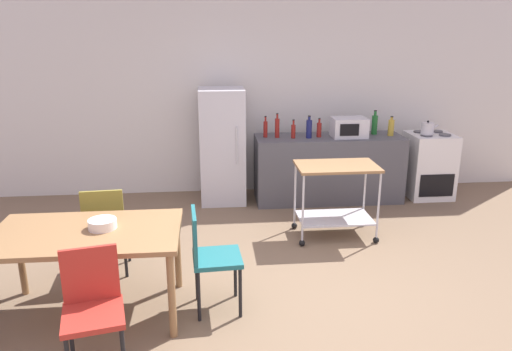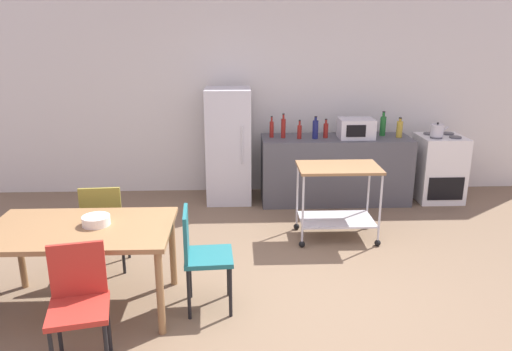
{
  "view_description": "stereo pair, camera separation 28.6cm",
  "coord_description": "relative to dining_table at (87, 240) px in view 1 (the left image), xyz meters",
  "views": [
    {
      "loc": [
        -0.72,
        -3.82,
        2.32
      ],
      "look_at": [
        -0.24,
        1.2,
        0.8
      ],
      "focal_mm": 34.64,
      "sensor_mm": 36.0,
      "label": 1
    },
    {
      "loc": [
        -0.44,
        -3.84,
        2.32
      ],
      "look_at": [
        -0.24,
        1.2,
        0.8
      ],
      "focal_mm": 34.64,
      "sensor_mm": 36.0,
      "label": 2
    }
  ],
  "objects": [
    {
      "name": "chair_teal",
      "position": [
        0.98,
        -0.02,
        -0.15
      ],
      "size": [
        0.42,
        0.42,
        0.89
      ],
      "rotation": [
        0.0,
        0.0,
        1.63
      ],
      "color": "#1E666B",
      "rests_on": "ground_plane"
    },
    {
      "name": "bottle_hot_sauce",
      "position": [
        1.91,
        2.65,
        0.37
      ],
      "size": [
        0.06,
        0.06,
        0.33
      ],
      "color": "maroon",
      "rests_on": "kitchen_counter"
    },
    {
      "name": "ground_plane",
      "position": [
        1.73,
        0.04,
        -0.67
      ],
      "size": [
        12.0,
        12.0,
        0.0
      ],
      "primitive_type": "plane",
      "color": "brown"
    },
    {
      "name": "bottle_vinegar",
      "position": [
        2.12,
        2.59,
        0.33
      ],
      "size": [
        0.06,
        0.06,
        0.25
      ],
      "color": "maroon",
      "rests_on": "kitchen_counter"
    },
    {
      "name": "stove_oven",
      "position": [
        4.08,
        2.66,
        -0.22
      ],
      "size": [
        0.6,
        0.61,
        0.92
      ],
      "color": "white",
      "rests_on": "ground_plane"
    },
    {
      "name": "fruit_bowl",
      "position": [
        0.13,
        0.05,
        0.12
      ],
      "size": [
        0.23,
        0.23,
        0.08
      ],
      "primitive_type": "cylinder",
      "color": "white",
      "rests_on": "dining_table"
    },
    {
      "name": "kitchen_counter",
      "position": [
        2.63,
        2.64,
        -0.22
      ],
      "size": [
        2.0,
        0.64,
        0.9
      ],
      "primitive_type": "cube",
      "color": "#4C4C51",
      "rests_on": "ground_plane"
    },
    {
      "name": "refrigerator",
      "position": [
        1.18,
        2.74,
        0.1
      ],
      "size": [
        0.6,
        0.63,
        1.55
      ],
      "color": "silver",
      "rests_on": "ground_plane"
    },
    {
      "name": "bottle_wine",
      "position": [
        1.76,
        2.69,
        0.35
      ],
      "size": [
        0.06,
        0.06,
        0.29
      ],
      "color": "maroon",
      "rests_on": "kitchen_counter"
    },
    {
      "name": "kettle",
      "position": [
        3.96,
        2.56,
        0.33
      ],
      "size": [
        0.24,
        0.17,
        0.19
      ],
      "color": "silver",
      "rests_on": "stove_oven"
    },
    {
      "name": "microwave",
      "position": [
        2.88,
        2.6,
        0.36
      ],
      "size": [
        0.46,
        0.35,
        0.26
      ],
      "color": "silver",
      "rests_on": "kitchen_counter"
    },
    {
      "name": "dining_table",
      "position": [
        0.0,
        0.0,
        0.0
      ],
      "size": [
        1.5,
        0.9,
        0.75
      ],
      "color": "olive",
      "rests_on": "ground_plane"
    },
    {
      "name": "kitchen_cart",
      "position": [
        2.42,
        1.4,
        -0.1
      ],
      "size": [
        0.91,
        0.57,
        0.85
      ],
      "color": "olive",
      "rests_on": "ground_plane"
    },
    {
      "name": "back_wall",
      "position": [
        1.73,
        3.24,
        0.78
      ],
      "size": [
        8.4,
        0.12,
        2.9
      ],
      "primitive_type": "cube",
      "color": "silver",
      "rests_on": "ground_plane"
    },
    {
      "name": "bottle_sesame_oil",
      "position": [
        3.28,
        2.73,
        0.37
      ],
      "size": [
        0.08,
        0.08,
        0.33
      ],
      "color": "#1E6628",
      "rests_on": "kitchen_counter"
    },
    {
      "name": "bottle_sparkling_water",
      "position": [
        2.33,
        2.58,
        0.36
      ],
      "size": [
        0.08,
        0.08,
        0.3
      ],
      "color": "navy",
      "rests_on": "kitchen_counter"
    },
    {
      "name": "bottle_soy_sauce",
      "position": [
        3.47,
        2.62,
        0.34
      ],
      "size": [
        0.08,
        0.08,
        0.27
      ],
      "color": "gold",
      "rests_on": "kitchen_counter"
    },
    {
      "name": "bottle_olive_oil",
      "position": [
        2.48,
        2.63,
        0.33
      ],
      "size": [
        0.06,
        0.06,
        0.25
      ],
      "color": "maroon",
      "rests_on": "kitchen_counter"
    },
    {
      "name": "chair_red",
      "position": [
        0.19,
        -0.74,
        -0.15
      ],
      "size": [
        0.47,
        0.47,
        0.89
      ],
      "rotation": [
        0.0,
        0.0,
        0.21
      ],
      "color": "#B72D23",
      "rests_on": "ground_plane"
    },
    {
      "name": "chair_olive",
      "position": [
        0.0,
        0.72,
        -0.15
      ],
      "size": [
        0.43,
        0.43,
        0.89
      ],
      "rotation": [
        0.0,
        0.0,
        3.21
      ],
      "color": "olive",
      "rests_on": "ground_plane"
    }
  ]
}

